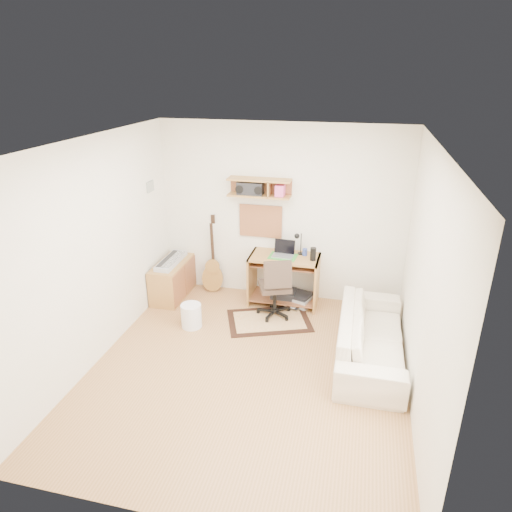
% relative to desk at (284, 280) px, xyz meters
% --- Properties ---
extents(floor, '(3.60, 4.00, 0.01)m').
position_rel_desk_xyz_m(floor, '(-0.11, -1.73, -0.38)').
color(floor, '#B07D49').
rests_on(floor, ground).
extents(ceiling, '(3.60, 4.00, 0.01)m').
position_rel_desk_xyz_m(ceiling, '(-0.11, -1.73, 2.23)').
color(ceiling, white).
rests_on(ceiling, ground).
extents(back_wall, '(3.60, 0.01, 2.60)m').
position_rel_desk_xyz_m(back_wall, '(-0.11, 0.28, 0.93)').
color(back_wall, white).
rests_on(back_wall, ground).
extents(left_wall, '(0.01, 4.00, 2.60)m').
position_rel_desk_xyz_m(left_wall, '(-1.92, -1.73, 0.93)').
color(left_wall, white).
rests_on(left_wall, ground).
extents(right_wall, '(0.01, 4.00, 2.60)m').
position_rel_desk_xyz_m(right_wall, '(1.69, -1.73, 0.93)').
color(right_wall, white).
rests_on(right_wall, ground).
extents(wall_shelf, '(0.90, 0.25, 0.26)m').
position_rel_desk_xyz_m(wall_shelf, '(-0.41, 0.15, 1.32)').
color(wall_shelf, '#B37E3F').
rests_on(wall_shelf, back_wall).
extents(cork_board, '(0.64, 0.03, 0.49)m').
position_rel_desk_xyz_m(cork_board, '(-0.41, 0.25, 0.79)').
color(cork_board, tan).
rests_on(cork_board, back_wall).
extents(wall_photo, '(0.02, 0.20, 0.15)m').
position_rel_desk_xyz_m(wall_photo, '(-1.90, -0.23, 1.34)').
color(wall_photo, '#4C8CBF').
rests_on(wall_photo, left_wall).
extents(desk, '(1.00, 0.55, 0.75)m').
position_rel_desk_xyz_m(desk, '(0.00, 0.00, 0.00)').
color(desk, '#B37E3F').
rests_on(desk, floor).
extents(laptop, '(0.32, 0.32, 0.23)m').
position_rel_desk_xyz_m(laptop, '(-0.02, -0.02, 0.49)').
color(laptop, silver).
rests_on(laptop, desk).
extents(speaker, '(0.08, 0.08, 0.19)m').
position_rel_desk_xyz_m(speaker, '(0.41, -0.05, 0.47)').
color(speaker, black).
rests_on(speaker, desk).
extents(desk_lamp, '(0.11, 0.11, 0.33)m').
position_rel_desk_xyz_m(desk_lamp, '(0.21, 0.14, 0.54)').
color(desk_lamp, black).
rests_on(desk_lamp, desk).
extents(pencil_cup, '(0.07, 0.07, 0.10)m').
position_rel_desk_xyz_m(pencil_cup, '(0.28, 0.10, 0.43)').
color(pencil_cup, navy).
rests_on(pencil_cup, desk).
extents(boombox, '(0.37, 0.17, 0.19)m').
position_rel_desk_xyz_m(boombox, '(-0.54, 0.15, 1.30)').
color(boombox, black).
rests_on(boombox, wall_shelf).
extents(rug, '(1.31, 1.10, 0.01)m').
position_rel_desk_xyz_m(rug, '(-0.10, -0.59, -0.37)').
color(rug, beige).
rests_on(rug, floor).
extents(task_chair, '(0.61, 0.61, 0.92)m').
position_rel_desk_xyz_m(task_chair, '(-0.06, -0.41, 0.09)').
color(task_chair, '#372A20').
rests_on(task_chair, floor).
extents(cabinet, '(0.40, 0.90, 0.55)m').
position_rel_desk_xyz_m(cabinet, '(-1.69, -0.18, -0.10)').
color(cabinet, '#B37E3F').
rests_on(cabinet, floor).
extents(music_keyboard, '(0.23, 0.74, 0.07)m').
position_rel_desk_xyz_m(music_keyboard, '(-1.69, -0.18, 0.21)').
color(music_keyboard, '#B2B5BA').
rests_on(music_keyboard, cabinet).
extents(guitar, '(0.36, 0.27, 1.22)m').
position_rel_desk_xyz_m(guitar, '(-1.16, 0.13, 0.24)').
color(guitar, '#A27132').
rests_on(guitar, floor).
extents(waste_basket, '(0.31, 0.31, 0.33)m').
position_rel_desk_xyz_m(waste_basket, '(-1.09, -0.97, -0.21)').
color(waste_basket, white).
rests_on(waste_basket, floor).
extents(printer, '(0.51, 0.46, 0.16)m').
position_rel_desk_xyz_m(printer, '(0.21, 0.01, -0.29)').
color(printer, '#A5A8AA').
rests_on(printer, floor).
extents(sofa, '(0.57, 1.95, 0.76)m').
position_rel_desk_xyz_m(sofa, '(1.27, -1.12, 0.01)').
color(sofa, beige).
rests_on(sofa, floor).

